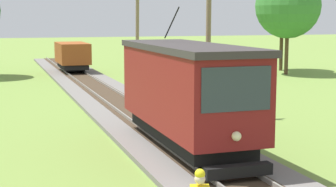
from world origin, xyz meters
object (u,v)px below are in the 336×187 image
(freight_car, at_px, (72,55))
(tree_right_far, at_px, (288,6))
(utility_pole_mid, at_px, (208,35))
(red_tram, at_px, (186,91))
(utility_pole_far, at_px, (137,28))
(tree_horizon, at_px, (282,10))

(freight_car, distance_m, tree_right_far, 18.55)
(freight_car, distance_m, utility_pole_mid, 22.48)
(red_tram, distance_m, freight_car, 28.01)
(utility_pole_mid, height_order, tree_right_far, tree_right_far)
(freight_car, relative_size, utility_pole_far, 0.67)
(utility_pole_far, xyz_separation_m, tree_right_far, (13.74, 3.08, 1.71))
(utility_pole_mid, relative_size, utility_pole_far, 0.98)
(utility_pole_far, relative_size, tree_horizon, 1.03)
(utility_pole_mid, relative_size, tree_right_far, 0.91)
(red_tram, height_order, tree_horizon, tree_horizon)
(red_tram, xyz_separation_m, utility_pole_mid, (3.25, 5.88, 1.73))
(utility_pole_mid, bearing_deg, freight_car, 98.37)
(freight_car, relative_size, tree_right_far, 0.62)
(freight_car, height_order, utility_pole_far, utility_pole_far)
(utility_pole_mid, distance_m, utility_pole_far, 12.86)
(red_tram, relative_size, freight_car, 1.64)
(freight_car, bearing_deg, utility_pole_far, -70.65)
(red_tram, xyz_separation_m, freight_car, (-0.00, 28.00, -0.64))
(utility_pole_mid, xyz_separation_m, tree_right_far, (13.74, 15.93, 1.78))
(freight_car, xyz_separation_m, utility_pole_far, (3.25, -9.26, 2.44))
(freight_car, relative_size, utility_pole_mid, 0.68)
(red_tram, relative_size, tree_right_far, 1.01)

